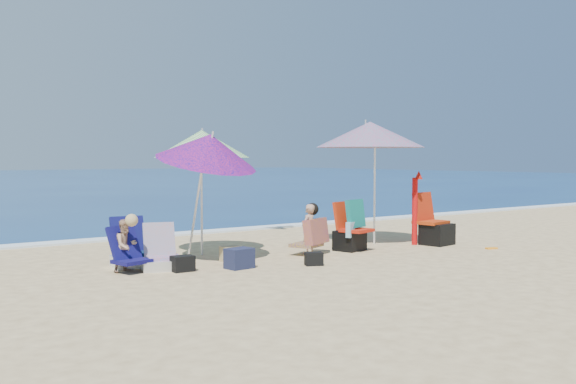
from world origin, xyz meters
TOP-DOWN VIEW (x-y plane):
  - ground at (0.00, 0.00)m, footprint 120.00×120.00m
  - foam at (0.00, 5.10)m, footprint 120.00×0.50m
  - umbrella_turquoise at (2.06, 1.59)m, footprint 2.49×2.49m
  - umbrella_striped at (-1.19, 2.28)m, footprint 1.83×1.83m
  - umbrella_blue at (-1.53, 1.43)m, footprint 1.89×1.94m
  - furled_umbrella at (2.68, 0.98)m, footprint 0.17×0.24m
  - chair_navy at (-2.66, 1.85)m, footprint 0.67×0.74m
  - chair_rainbow at (-2.42, 1.32)m, footprint 0.69×0.74m
  - camp_chair_left at (3.01, 0.80)m, footprint 0.67×0.70m
  - camp_chair_right at (1.17, 1.12)m, footprint 0.62×0.69m
  - person_center at (0.24, 1.08)m, footprint 0.75×0.63m
  - person_left at (-2.91, 1.40)m, footprint 0.57×0.63m
  - bag_navy_a at (-1.43, 0.69)m, footprint 0.42×0.33m
  - bag_black_a at (-2.23, 0.96)m, footprint 0.32×0.24m
  - bag_tan at (-1.18, 1.38)m, footprint 0.31×0.24m
  - bag_black_b at (-0.35, 0.25)m, footprint 0.32×0.28m
  - orange_item at (3.38, -0.23)m, footprint 0.23×0.16m

SIDE VIEW (x-z plane):
  - ground at x=0.00m, z-range 0.00..0.00m
  - orange_item at x=3.38m, z-range 0.00..0.03m
  - foam at x=0.00m, z-range 0.00..0.04m
  - bag_black_b at x=-0.35m, z-range 0.00..0.20m
  - bag_black_a at x=-2.23m, z-range 0.00..0.23m
  - bag_tan at x=-1.18m, z-range 0.00..0.24m
  - bag_navy_a at x=-1.43m, z-range 0.00..0.30m
  - chair_rainbow at x=-2.42m, z-range -0.16..0.52m
  - chair_navy at x=-2.66m, z-range -0.17..0.57m
  - camp_chair_left at x=3.01m, z-range -0.20..0.79m
  - camp_chair_right at x=1.17m, z-range -0.13..0.79m
  - person_left at x=-2.91m, z-range -0.04..0.81m
  - person_center at x=0.24m, z-range -0.01..0.87m
  - furled_umbrella at x=2.68m, z-range 0.07..1.48m
  - umbrella_blue at x=-1.53m, z-range 0.70..2.90m
  - umbrella_striped at x=-1.19m, z-range 0.81..2.98m
  - umbrella_turquoise at x=2.06m, z-range 0.91..3.29m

